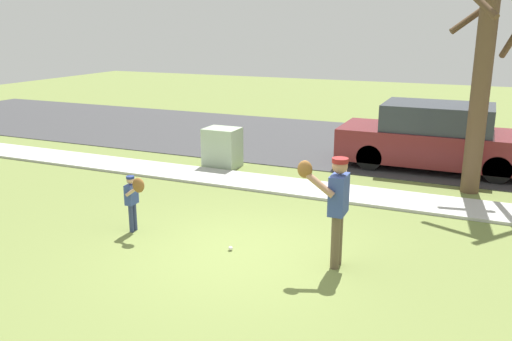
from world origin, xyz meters
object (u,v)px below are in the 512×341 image
person_child (134,195)px  parked_suv_maroon (436,138)px  baseball (230,248)px  utility_cabinet (222,148)px  person_adult (335,200)px  street_tree_near (483,65)px

person_child → parked_suv_maroon: bearing=55.6°
baseball → utility_cabinet: (-2.51, 4.62, 0.47)m
person_adult → street_tree_near: size_ratio=0.33×
street_tree_near → parked_suv_maroon: bearing=118.2°
street_tree_near → utility_cabinet: bearing=-177.4°
parked_suv_maroon → street_tree_near: bearing=-61.8°
utility_cabinet → person_adult: bearing=-47.2°
person_adult → utility_cabinet: bearing=-48.1°
person_child → street_tree_near: bearing=41.6°
person_child → street_tree_near: (5.28, 4.85, 2.05)m
utility_cabinet → street_tree_near: bearing=2.6°
street_tree_near → parked_suv_maroon: (-0.93, 1.74, -1.95)m
person_child → baseball: person_child is taller
person_child → utility_cabinet: (-0.63, 4.58, -0.18)m
person_child → utility_cabinet: bearing=96.9°
person_child → street_tree_near: size_ratio=0.20×
person_adult → person_child: person_adult is taller
utility_cabinet → parked_suv_maroon: bearing=22.0°
baseball → street_tree_near: (3.40, 4.89, 2.70)m
utility_cabinet → parked_suv_maroon: (4.98, 2.01, 0.29)m
person_child → utility_cabinet: size_ratio=1.04×
utility_cabinet → parked_suv_maroon: 5.37m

